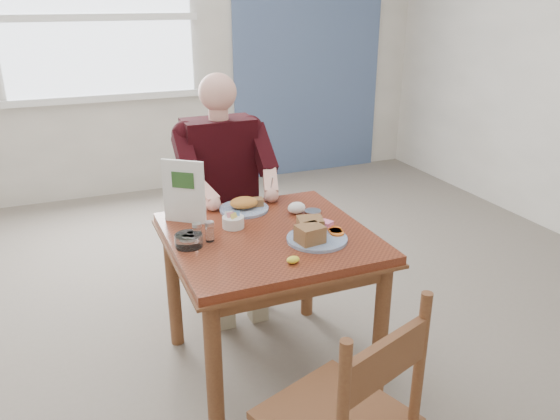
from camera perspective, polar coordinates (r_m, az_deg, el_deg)
name	(u,v)px	position (r m, az deg, el deg)	size (l,w,h in m)	color
floor	(270,366)	(2.91, -1.08, -16.02)	(6.00, 6.00, 0.00)	#6F655A
wall_back	(146,40)	(5.23, -13.80, 16.84)	(5.50, 5.50, 0.00)	silver
accent_panel	(309,36)	(5.69, 3.09, 17.72)	(1.60, 0.02, 2.80)	#485D87
lemon_wedge	(293,260)	(2.24, 1.38, -5.23)	(0.06, 0.04, 0.03)	yellow
napkin	(297,208)	(2.74, 1.74, 0.23)	(0.09, 0.08, 0.06)	white
metal_dish	(313,212)	(2.76, 3.44, -0.16)	(0.09, 0.09, 0.01)	silver
window	(97,17)	(5.14, -18.57, 18.54)	(1.72, 0.04, 1.42)	white
table	(269,254)	(2.57, -1.18, -4.67)	(0.92, 0.92, 0.75)	maroon
chair_far	(221,225)	(3.33, -6.15, -1.52)	(0.42, 0.42, 0.95)	brown
diner	(224,177)	(3.13, -5.92, 3.49)	(0.53, 0.56, 1.39)	tan
near_plate	(314,233)	(2.44, 3.59, -2.44)	(0.29, 0.28, 0.09)	white
far_plate	(245,205)	(2.79, -3.69, 0.50)	(0.29, 0.29, 0.07)	white
caddy	(233,222)	(2.58, -4.91, -1.23)	(0.11, 0.11, 0.08)	white
shakers	(203,232)	(2.44, -8.01, -2.30)	(0.10, 0.05, 0.09)	white
creamer	(189,240)	(2.41, -9.51, -3.13)	(0.16, 0.16, 0.06)	white
menu	(184,191)	(2.63, -10.03, 1.93)	(0.18, 0.14, 0.31)	white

